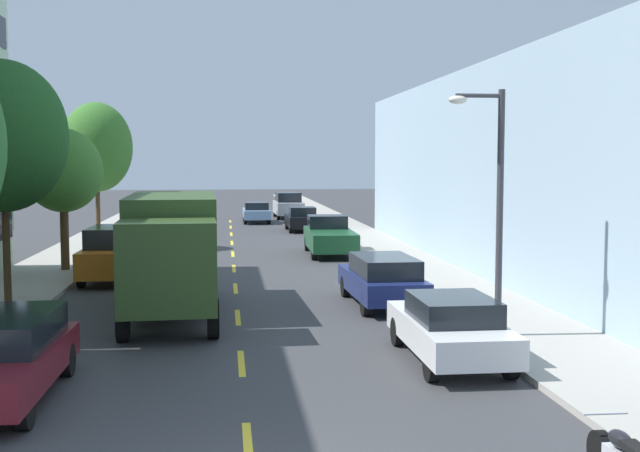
{
  "coord_description": "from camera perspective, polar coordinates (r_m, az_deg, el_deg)",
  "views": [
    {
      "loc": [
        -0.3,
        -9.71,
        4.28
      ],
      "look_at": [
        4.27,
        28.9,
        1.1
      ],
      "focal_mm": 44.85,
      "sensor_mm": 36.0,
      "label": 1
    }
  ],
  "objects": [
    {
      "name": "lane_centerline_dashes",
      "position": [
        34.48,
        -6.2,
        -2.47
      ],
      "size": [
        0.14,
        47.2,
        0.01
      ],
      "color": "yellow",
      "rests_on": "ground_plane"
    },
    {
      "name": "parked_wagon_navy",
      "position": [
        23.68,
        4.47,
        -3.78
      ],
      "size": [
        1.95,
        4.75,
        1.5
      ],
      "color": "navy",
      "rests_on": "ground_plane"
    },
    {
      "name": "sidewalk_left",
      "position": [
        38.55,
        -16.87,
        -1.79
      ],
      "size": [
        3.2,
        120.0,
        0.14
      ],
      "primitive_type": "cube",
      "color": "#A39E93",
      "rests_on": "ground_plane"
    },
    {
      "name": "parked_wagon_burgundy",
      "position": [
        15.55,
        -21.68,
        -8.58
      ],
      "size": [
        1.89,
        4.73,
        1.5
      ],
      "color": "maroon",
      "rests_on": "ground_plane"
    },
    {
      "name": "street_tree_third",
      "position": [
        31.75,
        -17.87,
        3.75
      ],
      "size": [
        2.95,
        2.95,
        5.36
      ],
      "color": "#47331E",
      "rests_on": "sidewalk_left"
    },
    {
      "name": "street_tree_farthest",
      "position": [
        39.73,
        -15.65,
        5.43
      ],
      "size": [
        3.38,
        3.38,
        6.92
      ],
      "color": "#47331E",
      "rests_on": "sidewalk_left"
    },
    {
      "name": "parked_hatchback_champagne",
      "position": [
        46.63,
        -11.79,
        0.25
      ],
      "size": [
        1.82,
        4.03,
        1.5
      ],
      "color": "tan",
      "rests_on": "ground_plane"
    },
    {
      "name": "delivery_box_truck",
      "position": [
        22.64,
        -10.54,
        -1.46
      ],
      "size": [
        2.67,
        8.17,
        3.3
      ],
      "color": "#2D471E",
      "rests_on": "ground_plane"
    },
    {
      "name": "parked_sedan_white",
      "position": [
        17.36,
        9.28,
        -7.12
      ],
      "size": [
        1.81,
        4.5,
        1.43
      ],
      "color": "silver",
      "rests_on": "ground_plane"
    },
    {
      "name": "parked_hatchback_black",
      "position": [
        48.49,
        -1.33,
        0.51
      ],
      "size": [
        1.77,
        4.01,
        1.5
      ],
      "color": "black",
      "rests_on": "ground_plane"
    },
    {
      "name": "ground_plane",
      "position": [
        39.94,
        -6.28,
        -1.5
      ],
      "size": [
        160.0,
        160.0,
        0.0
      ],
      "primitive_type": "plane",
      "color": "#38383A"
    },
    {
      "name": "moving_sky_sedan",
      "position": [
        55.4,
        -4.56,
        1.01
      ],
      "size": [
        1.8,
        4.5,
        1.43
      ],
      "color": "#7A9EC6",
      "rests_on": "ground_plane"
    },
    {
      "name": "sidewalk_right",
      "position": [
        38.66,
        4.33,
        -1.58
      ],
      "size": [
        3.2,
        120.0,
        0.14
      ],
      "primitive_type": "cube",
      "color": "#A39E93",
      "rests_on": "ground_plane"
    },
    {
      "name": "parked_pickup_teal",
      "position": [
        59.28,
        -10.58,
        1.26
      ],
      "size": [
        2.08,
        5.33,
        1.73
      ],
      "color": "#195B60",
      "rests_on": "ground_plane"
    },
    {
      "name": "parked_pickup_forest",
      "position": [
        36.46,
        0.68,
        -0.75
      ],
      "size": [
        2.11,
        5.34,
        1.73
      ],
      "color": "#194C28",
      "rests_on": "ground_plane"
    },
    {
      "name": "parked_suv_orange",
      "position": [
        29.47,
        -14.43,
        -1.89
      ],
      "size": [
        2.06,
        4.84,
        1.93
      ],
      "color": "orange",
      "rests_on": "ground_plane"
    },
    {
      "name": "street_lamp",
      "position": [
        19.15,
        12.24,
        2.4
      ],
      "size": [
        1.35,
        0.28,
        5.79
      ],
      "color": "#38383D",
      "rests_on": "sidewalk_right"
    },
    {
      "name": "parked_suv_silver",
      "position": [
        59.59,
        -2.28,
        1.51
      ],
      "size": [
        2.03,
        4.83,
        1.93
      ],
      "color": "#B2B5BA",
      "rests_on": "ground_plane"
    },
    {
      "name": "street_tree_second",
      "position": [
        23.86,
        -21.68,
        5.97
      ],
      "size": [
        3.52,
        3.52,
        6.93
      ],
      "color": "#47331E",
      "rests_on": "sidewalk_left"
    },
    {
      "name": "apartment_block_opposite",
      "position": [
        32.84,
        18.52,
        3.74
      ],
      "size": [
        10.0,
        36.0,
        7.76
      ],
      "primitive_type": "cube",
      "color": "#9EB7CC",
      "rests_on": "ground_plane"
    }
  ]
}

